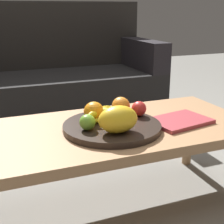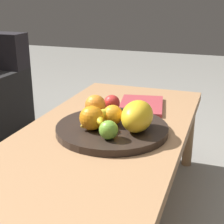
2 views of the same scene
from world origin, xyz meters
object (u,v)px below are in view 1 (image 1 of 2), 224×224
(coffee_table, at_px, (106,137))
(orange_front, at_px, (94,112))
(fruit_bowl, at_px, (112,127))
(banana_bunch, at_px, (103,115))
(orange_right, at_px, (114,115))
(orange_left, at_px, (121,106))
(apple_left, at_px, (139,109))
(couch, at_px, (41,86))
(melon_large_front, at_px, (117,119))
(apple_front, at_px, (87,122))
(magazine, at_px, (179,121))

(coffee_table, xyz_separation_m, orange_front, (-0.04, 0.02, 0.11))
(fruit_bowl, height_order, banana_bunch, banana_bunch)
(orange_right, bearing_deg, coffee_table, 123.01)
(orange_left, distance_m, apple_left, 0.08)
(coffee_table, height_order, fruit_bowl, fruit_bowl)
(couch, bearing_deg, orange_right, -86.50)
(orange_left, height_order, banana_bunch, orange_left)
(melon_large_front, distance_m, orange_left, 0.21)
(apple_front, distance_m, banana_bunch, 0.11)
(melon_large_front, height_order, banana_bunch, melon_large_front)
(melon_large_front, relative_size, orange_front, 1.81)
(coffee_table, bearing_deg, apple_left, 6.78)
(fruit_bowl, xyz_separation_m, apple_left, (0.15, 0.05, 0.04))
(coffee_table, distance_m, orange_front, 0.12)
(coffee_table, bearing_deg, magazine, -11.10)
(coffee_table, distance_m, orange_left, 0.15)
(couch, height_order, orange_left, couch)
(fruit_bowl, bearing_deg, coffee_table, 112.75)
(orange_front, relative_size, apple_front, 1.36)
(couch, relative_size, orange_front, 20.26)
(orange_front, height_order, orange_right, orange_front)
(orange_left, bearing_deg, melon_large_front, -117.02)
(melon_large_front, height_order, apple_left, melon_large_front)
(orange_right, height_order, banana_bunch, orange_right)
(couch, relative_size, orange_right, 23.60)
(apple_front, bearing_deg, couch, 88.01)
(melon_large_front, xyz_separation_m, apple_front, (-0.09, 0.07, -0.02))
(fruit_bowl, xyz_separation_m, orange_left, (0.08, 0.10, 0.05))
(couch, distance_m, fruit_bowl, 1.24)
(apple_front, bearing_deg, coffee_table, 32.20)
(fruit_bowl, height_order, orange_left, orange_left)
(orange_left, xyz_separation_m, banana_bunch, (-0.10, -0.06, -0.01))
(melon_large_front, bearing_deg, orange_front, 105.53)
(apple_left, bearing_deg, orange_front, -179.91)
(apple_front, bearing_deg, orange_front, 56.22)
(fruit_bowl, height_order, melon_large_front, melon_large_front)
(melon_large_front, relative_size, banana_bunch, 0.89)
(orange_right, xyz_separation_m, banana_bunch, (-0.03, 0.04, -0.01))
(melon_large_front, height_order, magazine, melon_large_front)
(fruit_bowl, xyz_separation_m, apple_front, (-0.11, -0.03, 0.04))
(apple_front, height_order, apple_left, apple_left)
(coffee_table, distance_m, banana_bunch, 0.09)
(coffee_table, height_order, orange_right, orange_right)
(melon_large_front, xyz_separation_m, orange_front, (-0.04, 0.15, -0.01))
(orange_front, xyz_separation_m, orange_right, (0.07, -0.05, -0.01))
(banana_bunch, bearing_deg, coffee_table, -30.91)
(fruit_bowl, height_order, magazine, fruit_bowl)
(couch, distance_m, orange_left, 1.16)
(apple_left, relative_size, magazine, 0.26)
(orange_front, relative_size, orange_right, 1.16)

